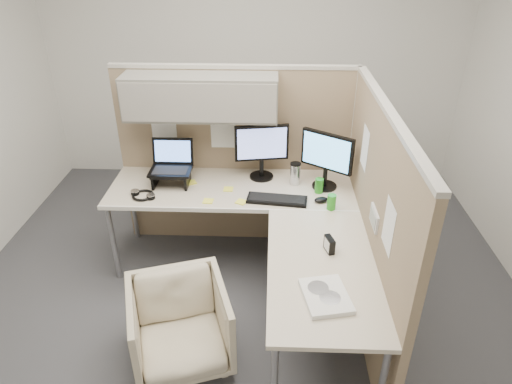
{
  "coord_description": "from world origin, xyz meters",
  "views": [
    {
      "loc": [
        0.21,
        -2.7,
        2.52
      ],
      "look_at": [
        0.1,
        0.25,
        0.85
      ],
      "focal_mm": 32.0,
      "sensor_mm": 36.0,
      "label": 1
    }
  ],
  "objects_px": {
    "keyboard": "(277,200)",
    "office_chair": "(180,322)",
    "monitor_left": "(262,147)",
    "desk": "(259,219)"
  },
  "relations": [
    {
      "from": "desk",
      "to": "keyboard",
      "type": "distance_m",
      "value": 0.25
    },
    {
      "from": "desk",
      "to": "office_chair",
      "type": "xyz_separation_m",
      "value": [
        -0.49,
        -0.68,
        -0.37
      ]
    },
    {
      "from": "desk",
      "to": "office_chair",
      "type": "height_order",
      "value": "desk"
    },
    {
      "from": "office_chair",
      "to": "monitor_left",
      "type": "height_order",
      "value": "monitor_left"
    },
    {
      "from": "monitor_left",
      "to": "office_chair",
      "type": "bearing_deg",
      "value": -121.0
    },
    {
      "from": "desk",
      "to": "monitor_left",
      "type": "distance_m",
      "value": 0.67
    },
    {
      "from": "monitor_left",
      "to": "keyboard",
      "type": "xyz_separation_m",
      "value": [
        0.13,
        -0.39,
        -0.26
      ]
    },
    {
      "from": "keyboard",
      "to": "office_chair",
      "type": "bearing_deg",
      "value": -118.58
    },
    {
      "from": "keyboard",
      "to": "monitor_left",
      "type": "bearing_deg",
      "value": 115.21
    },
    {
      "from": "office_chair",
      "to": "monitor_left",
      "type": "xyz_separation_m",
      "value": [
        0.5,
        1.27,
        0.69
      ]
    }
  ]
}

